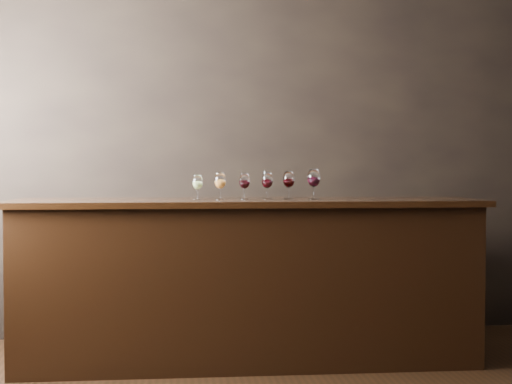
{
  "coord_description": "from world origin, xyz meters",
  "views": [
    {
      "loc": [
        -0.54,
        -3.38,
        1.33
      ],
      "look_at": [
        0.05,
        1.39,
        1.16
      ],
      "focal_mm": 50.0,
      "sensor_mm": 36.0,
      "label": 1
    }
  ],
  "objects": [
    {
      "name": "back_bar_shelf",
      "position": [
        -0.18,
        2.03,
        0.47
      ],
      "size": [
        2.63,
        0.4,
        0.95
      ],
      "primitive_type": "cube",
      "color": "black",
      "rests_on": "ground"
    },
    {
      "name": "glass_red_a",
      "position": [
        -0.02,
        1.42,
        1.23
      ],
      "size": [
        0.08,
        0.08,
        0.18
      ],
      "color": "white",
      "rests_on": "bar_top"
    },
    {
      "name": "glass_white",
      "position": [
        -0.34,
        1.42,
        1.22
      ],
      "size": [
        0.07,
        0.07,
        0.17
      ],
      "color": "white",
      "rests_on": "bar_top"
    },
    {
      "name": "bar_counter",
      "position": [
        -0.0,
        1.39,
        0.53
      ],
      "size": [
        3.07,
        0.76,
        1.07
      ],
      "primitive_type": "cube",
      "rotation": [
        0.0,
        0.0,
        -0.03
      ],
      "color": "black",
      "rests_on": "ground"
    },
    {
      "name": "glass_red_b",
      "position": [
        0.13,
        1.43,
        1.23
      ],
      "size": [
        0.08,
        0.08,
        0.18
      ],
      "color": "white",
      "rests_on": "bar_top"
    },
    {
      "name": "glass_amber",
      "position": [
        -0.19,
        1.36,
        1.23
      ],
      "size": [
        0.08,
        0.08,
        0.19
      ],
      "color": "white",
      "rests_on": "bar_top"
    },
    {
      "name": "bar_top",
      "position": [
        -0.0,
        1.39,
        1.09
      ],
      "size": [
        3.17,
        0.84,
        0.04
      ],
      "primitive_type": "cube",
      "rotation": [
        0.0,
        0.0,
        -0.03
      ],
      "color": "black",
      "rests_on": "bar_counter"
    },
    {
      "name": "room_shell",
      "position": [
        -0.23,
        0.11,
        1.81
      ],
      "size": [
        5.02,
        4.52,
        2.81
      ],
      "color": "black",
      "rests_on": "ground"
    },
    {
      "name": "glass_red_d",
      "position": [
        0.45,
        1.37,
        1.25
      ],
      "size": [
        0.09,
        0.09,
        0.21
      ],
      "color": "white",
      "rests_on": "bar_top"
    },
    {
      "name": "glass_red_c",
      "position": [
        0.28,
        1.43,
        1.24
      ],
      "size": [
        0.08,
        0.08,
        0.19
      ],
      "color": "white",
      "rests_on": "bar_top"
    }
  ]
}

